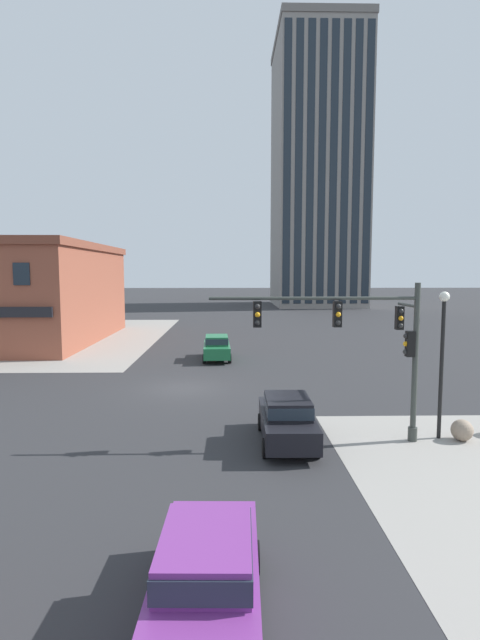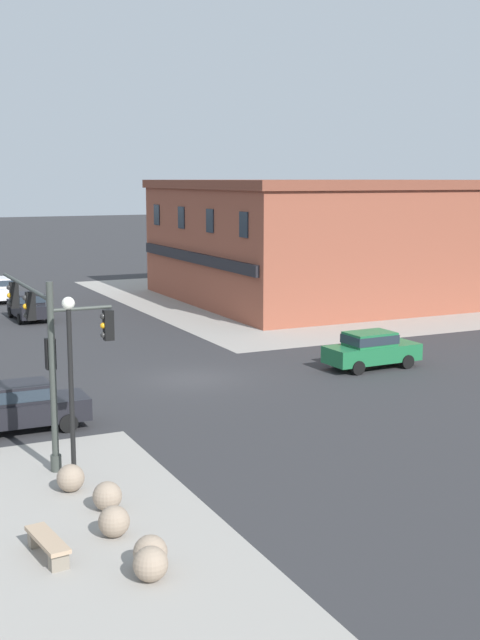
# 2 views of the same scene
# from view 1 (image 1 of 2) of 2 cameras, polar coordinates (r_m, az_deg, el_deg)

# --- Properties ---
(ground_plane) EXTENTS (320.00, 320.00, 0.00)m
(ground_plane) POSITION_cam_1_polar(r_m,az_deg,el_deg) (25.31, -6.74, -8.06)
(ground_plane) COLOR #2D2D30
(traffic_signal_main) EXTENTS (7.39, 2.09, 5.64)m
(traffic_signal_main) POSITION_cam_1_polar(r_m,az_deg,el_deg) (17.59, 15.35, -2.13)
(traffic_signal_main) COLOR #383D38
(traffic_signal_main) RESTS_ON ground
(bollard_sphere_curb_a) EXTENTS (0.77, 0.77, 0.77)m
(bollard_sphere_curb_a) POSITION_cam_1_polar(r_m,az_deg,el_deg) (19.28, 24.86, -11.79)
(bollard_sphere_curb_a) COLOR gray
(bollard_sphere_curb_a) RESTS_ON ground
(street_lamp_corner_near) EXTENTS (0.36, 0.36, 5.33)m
(street_lamp_corner_near) POSITION_cam_1_polar(r_m,az_deg,el_deg) (18.58, 22.89, -2.98)
(street_lamp_corner_near) COLOR black
(street_lamp_corner_near) RESTS_ON ground
(car_main_southbound_near) EXTENTS (1.98, 4.44, 1.68)m
(car_main_southbound_near) POSITION_cam_1_polar(r_m,az_deg,el_deg) (9.22, -3.98, -27.80)
(car_main_southbound_near) COLOR #7A3389
(car_main_southbound_near) RESTS_ON ground
(car_cross_westbound) EXTENTS (1.93, 4.42, 1.68)m
(car_cross_westbound) POSITION_cam_1_polar(r_m,az_deg,el_deg) (17.25, 5.61, -11.48)
(car_cross_westbound) COLOR black
(car_cross_westbound) RESTS_ON ground
(car_cross_far) EXTENTS (2.01, 4.46, 1.68)m
(car_cross_far) POSITION_cam_1_polar(r_m,az_deg,el_deg) (33.03, -2.77, -3.16)
(car_cross_far) COLOR #1E6B3D
(car_cross_far) RESTS_ON ground
(residential_tower_skyline_right) EXTENTS (15.04, 19.86, 47.03)m
(residential_tower_skyline_right) POSITION_cam_1_polar(r_m,az_deg,el_deg) (90.53, 9.09, 16.79)
(residential_tower_skyline_right) COLOR gray
(residential_tower_skyline_right) RESTS_ON ground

